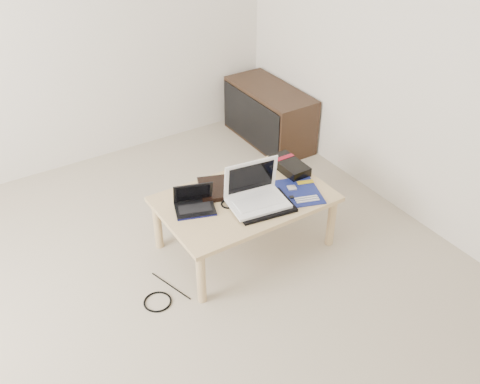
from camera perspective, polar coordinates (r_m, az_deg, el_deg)
ground at (r=3.25m, az=-8.43°, el=-13.40°), size 4.00×4.00×0.00m
room_shell at (r=2.31m, az=-12.03°, el=15.74°), size 4.20×4.20×2.70m
coffee_table at (r=3.49m, az=0.52°, el=-1.21°), size 1.10×0.70×0.40m
media_cabinet at (r=4.83m, az=3.07°, el=8.21°), size 0.41×0.90×0.50m
book at (r=3.53m, az=-1.73°, el=0.49°), size 0.40×0.37×0.03m
netbook at (r=3.35m, az=-4.89°, el=-1.24°), size 0.29×0.25×0.17m
tablet at (r=3.52m, az=0.17°, el=0.20°), size 0.28×0.24×0.01m
remote at (r=3.54m, az=2.23°, el=0.55°), size 0.05×0.21×0.02m
neoprene_sleeve at (r=3.37m, az=2.46°, el=-1.49°), size 0.40×0.32×0.02m
white_laptop at (r=3.36m, az=1.68°, el=-0.22°), size 0.39×0.30×0.26m
motherboard at (r=3.53m, az=6.31°, el=0.03°), size 0.36×0.40×0.02m
gpu_box at (r=3.74m, az=5.29°, el=2.82°), size 0.15×0.31×0.07m
cable_coil at (r=3.39m, az=-1.24°, el=-1.28°), size 0.13×0.13×0.01m
floor_cable_coil at (r=3.34m, az=-8.79°, el=-11.49°), size 0.19×0.19×0.01m
floor_cable_trail at (r=3.43m, az=-7.38°, el=-9.91°), size 0.11×0.34×0.01m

